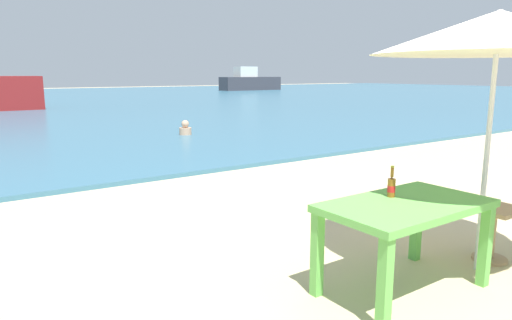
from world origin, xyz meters
The scene contains 8 objects.
ground_plane centered at (0.00, 0.00, 0.00)m, with size 120.00×120.00×0.00m, color #C6B287.
sea_water centered at (0.00, 30.00, 0.04)m, with size 120.00×50.00×0.08m, color #386B84.
picnic_table_green centered at (-1.08, 0.11, 0.65)m, with size 1.40×0.80×0.76m.
beer_bottle_amber centered at (-1.05, 0.29, 0.85)m, with size 0.07×0.07×0.26m.
patio_umbrella centered at (-0.17, -0.02, 2.12)m, with size 2.10×2.10×2.30m.
side_table_wood centered at (0.14, 0.02, 0.35)m, with size 0.44×0.44×0.54m.
swimmer_person centered at (1.62, 9.57, 0.24)m, with size 0.34×0.34×0.41m.
boat_sailboat centered at (22.93, 37.77, 0.94)m, with size 6.58×1.79×2.39m.
Camera 1 is at (-4.11, -2.12, 1.78)m, focal length 32.25 mm.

